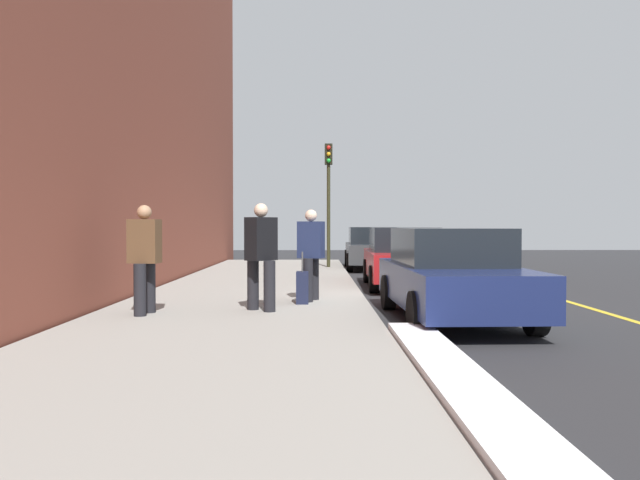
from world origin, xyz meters
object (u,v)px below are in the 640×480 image
object	(u,v)px
pedestrian_navy_coat	(311,252)
traffic_light_pole	(329,184)
parked_car_red	(404,257)
rolling_suitcase	(302,287)
parked_car_charcoal	(372,248)
pedestrian_brown_coat	(145,256)
parked_car_navy	(451,274)
pedestrian_black_coat	(261,253)

from	to	relation	value
pedestrian_navy_coat	traffic_light_pole	world-z (taller)	traffic_light_pole
parked_car_red	rolling_suitcase	size ratio (longest dim) A/B	4.63
parked_car_charcoal	pedestrian_navy_coat	bearing A→B (deg)	-11.29
parked_car_charcoal	pedestrian_brown_coat	xyz separation A→B (m)	(12.42, -4.76, 0.32)
parked_car_charcoal	traffic_light_pole	distance (m)	3.01
pedestrian_brown_coat	rolling_suitcase	size ratio (longest dim) A/B	1.85
parked_car_red	traffic_light_pole	xyz separation A→B (m)	(-5.41, -1.78, 2.24)
parked_car_red	pedestrian_brown_coat	world-z (taller)	pedestrian_brown_coat
pedestrian_navy_coat	traffic_light_pole	size ratio (longest dim) A/B	0.41
parked_car_navy	rolling_suitcase	bearing A→B (deg)	-112.31
rolling_suitcase	pedestrian_navy_coat	bearing A→B (deg)	159.08
pedestrian_navy_coat	pedestrian_brown_coat	distance (m)	3.15
parked_car_charcoal	traffic_light_pole	size ratio (longest dim) A/B	1.10
parked_car_navy	traffic_light_pole	distance (m)	11.25
parked_car_navy	pedestrian_navy_coat	bearing A→B (deg)	-121.42
pedestrian_black_coat	rolling_suitcase	world-z (taller)	pedestrian_black_coat
parked_car_navy	traffic_light_pole	xyz separation A→B (m)	(-10.88, -1.78, 2.24)
parked_car_navy	rolling_suitcase	xyz separation A→B (m)	(-1.01, -2.47, -0.32)
parked_car_charcoal	parked_car_red	size ratio (longest dim) A/B	1.07
pedestrian_brown_coat	parked_car_navy	bearing A→B (deg)	93.81
pedestrian_brown_coat	traffic_light_pole	size ratio (longest dim) A/B	0.41
pedestrian_black_coat	pedestrian_navy_coat	distance (m)	1.56
parked_car_red	parked_car_navy	size ratio (longest dim) A/B	0.96
parked_car_red	pedestrian_navy_coat	size ratio (longest dim) A/B	2.54
parked_car_red	pedestrian_black_coat	size ratio (longest dim) A/B	2.44
parked_car_navy	traffic_light_pole	size ratio (longest dim) A/B	1.08
parked_car_charcoal	rolling_suitcase	distance (m)	11.32
parked_car_red	rolling_suitcase	world-z (taller)	parked_car_red
pedestrian_black_coat	pedestrian_navy_coat	bearing A→B (deg)	148.49
parked_car_charcoal	parked_car_red	distance (m)	6.63
parked_car_charcoal	rolling_suitcase	size ratio (longest dim) A/B	4.94
parked_car_red	pedestrian_navy_coat	xyz separation A→B (m)	(4.06, -2.32, 0.30)
parked_car_red	parked_car_charcoal	bearing A→B (deg)	-178.36
parked_car_charcoal	parked_car_navy	world-z (taller)	same
parked_car_navy	pedestrian_brown_coat	bearing A→B (deg)	-86.19
parked_car_navy	pedestrian_black_coat	world-z (taller)	pedestrian_black_coat
parked_car_red	pedestrian_navy_coat	distance (m)	4.68
rolling_suitcase	parked_car_charcoal	bearing A→B (deg)	168.34
pedestrian_black_coat	parked_car_charcoal	bearing A→B (deg)	166.20
parked_car_red	traffic_light_pole	size ratio (longest dim) A/B	1.03
parked_car_navy	parked_car_red	bearing A→B (deg)	179.92
pedestrian_brown_coat	rolling_suitcase	world-z (taller)	pedestrian_brown_coat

